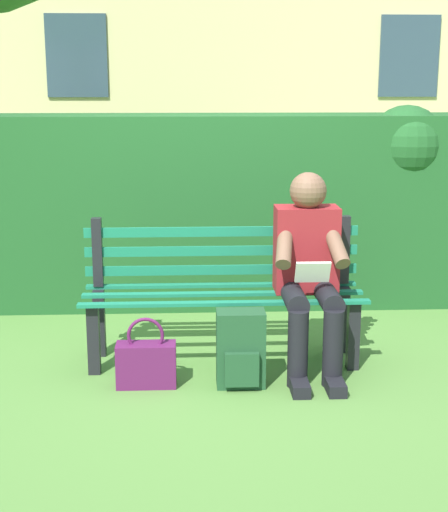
% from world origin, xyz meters
% --- Properties ---
extents(ground, '(60.00, 60.00, 0.00)m').
position_xyz_m(ground, '(0.00, 0.00, 0.00)').
color(ground, '#517F38').
extents(park_bench, '(1.71, 0.46, 0.88)m').
position_xyz_m(park_bench, '(0.00, -0.07, 0.45)').
color(park_bench, black).
rests_on(park_bench, ground).
extents(person_seated, '(0.44, 0.73, 1.18)m').
position_xyz_m(person_seated, '(-0.50, 0.10, 0.62)').
color(person_seated, maroon).
rests_on(person_seated, ground).
extents(hedge_backdrop, '(5.42, 0.71, 1.53)m').
position_xyz_m(hedge_backdrop, '(0.16, -1.34, 0.76)').
color(hedge_backdrop, '#1E5123').
rests_on(hedge_backdrop, ground).
extents(backpack, '(0.27, 0.24, 0.44)m').
position_xyz_m(backpack, '(-0.08, 0.37, 0.22)').
color(backpack, '#1E4728').
rests_on(backpack, ground).
extents(handbag, '(0.34, 0.14, 0.41)m').
position_xyz_m(handbag, '(0.46, 0.36, 0.14)').
color(handbag, '#59194C').
rests_on(handbag, ground).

